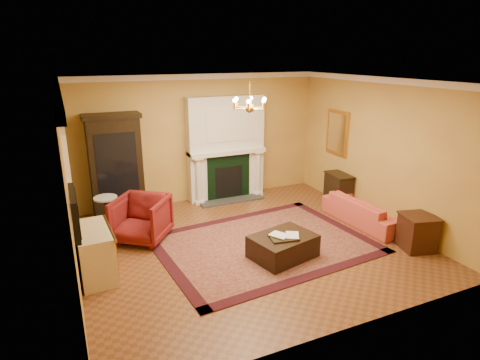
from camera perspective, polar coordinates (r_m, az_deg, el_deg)
floor at (r=7.69m, az=1.25°, el=-9.09°), size 6.00×5.50×0.02m
ceiling at (r=6.89m, az=1.42°, el=13.99°), size 6.00×5.50×0.02m
wall_back at (r=9.64m, az=-5.75°, el=5.86°), size 6.00×0.02×3.00m
wall_front at (r=4.94m, az=15.26°, el=-6.21°), size 6.00×0.02×3.00m
wall_left at (r=6.50m, az=-23.41°, el=-1.28°), size 0.02×5.50×3.00m
wall_right at (r=8.82m, az=19.32°, el=3.86°), size 0.02×5.50×3.00m
fireplace at (r=9.73m, az=-1.99°, el=4.21°), size 1.90×0.70×2.50m
crown_molding at (r=7.77m, az=-1.71°, el=13.87°), size 6.00×5.50×0.12m
doorway at (r=8.26m, az=-22.99°, el=-0.73°), size 0.08×1.05×2.10m
tv_panel at (r=5.98m, az=-22.46°, el=-4.27°), size 0.09×0.95×0.58m
gilt_mirror at (r=9.80m, az=13.68°, el=6.54°), size 0.06×0.76×1.05m
chandelier at (r=6.92m, az=1.39°, el=10.66°), size 0.63×0.55×0.53m
oriental_rug at (r=7.67m, az=3.38°, el=-9.03°), size 4.08×3.20×0.02m
china_cabinet at (r=9.06m, az=-17.21°, el=1.64°), size 1.09×0.51×2.15m
wingback_armchair at (r=7.87m, az=-13.90°, el=-5.12°), size 1.26×1.25×0.95m
pedestal_table at (r=8.26m, az=-18.39°, el=-4.51°), size 0.45×0.45×0.80m
commode at (r=6.90m, az=-19.96°, el=-9.69°), size 0.56×1.10×0.81m
coral_sofa at (r=8.82m, az=17.33°, el=-3.64°), size 0.67×1.92×0.74m
end_table at (r=8.04m, az=23.92°, el=-6.93°), size 0.66×0.66×0.63m
console_table at (r=9.69m, az=13.76°, el=-1.43°), size 0.44×0.70×0.74m
leather_ottoman at (r=7.15m, az=6.11°, el=-9.33°), size 1.22×1.00×0.40m
ottoman_tray at (r=6.97m, az=6.18°, el=-8.13°), size 0.52×0.43×0.03m
book_a at (r=6.82m, az=5.13°, el=-7.12°), size 0.21×0.14×0.30m
book_b at (r=6.93m, az=6.60°, el=-6.77°), size 0.20×0.12×0.30m
topiary_left at (r=9.37m, az=-6.43°, el=5.29°), size 0.16×0.16×0.43m
topiary_right at (r=9.83m, az=0.83°, el=5.97°), size 0.16×0.16×0.43m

